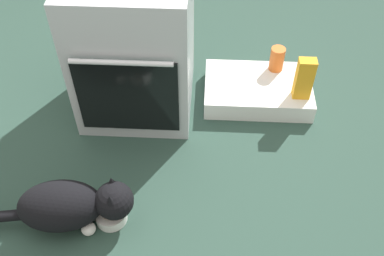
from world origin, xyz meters
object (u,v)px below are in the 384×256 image
(sauce_jar, at_px, (277,59))
(juice_carton, at_px, (304,79))
(pantry_cabinet, at_px, (257,90))
(food_bowl, at_px, (111,215))
(oven, at_px, (134,43))
(cat, at_px, (70,205))

(sauce_jar, xyz_separation_m, juice_carton, (0.12, -0.22, 0.05))
(pantry_cabinet, distance_m, food_bowl, 1.08)
(juice_carton, bearing_deg, oven, 177.15)
(food_bowl, relative_size, juice_carton, 0.59)
(cat, height_order, juice_carton, juice_carton)
(pantry_cabinet, bearing_deg, juice_carton, -23.33)
(sauce_jar, relative_size, juice_carton, 0.58)
(sauce_jar, bearing_deg, food_bowl, -129.39)
(oven, height_order, pantry_cabinet, oven)
(oven, distance_m, food_bowl, 0.86)
(oven, distance_m, pantry_cabinet, 0.74)
(pantry_cabinet, bearing_deg, oven, -175.66)
(oven, xyz_separation_m, cat, (-0.19, -0.80, -0.26))
(pantry_cabinet, xyz_separation_m, cat, (-0.85, -0.85, 0.07))
(food_bowl, bearing_deg, sauce_jar, 50.61)
(food_bowl, relative_size, cat, 0.18)
(food_bowl, distance_m, sauce_jar, 1.25)
(food_bowl, distance_m, cat, 0.19)
(oven, relative_size, pantry_cabinet, 1.32)
(pantry_cabinet, relative_size, cat, 0.77)
(sauce_jar, bearing_deg, oven, -166.94)
(oven, distance_m, cat, 0.86)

